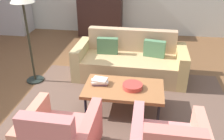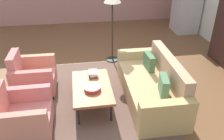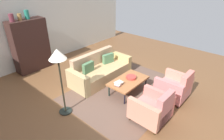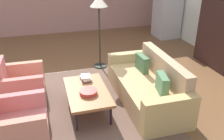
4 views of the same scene
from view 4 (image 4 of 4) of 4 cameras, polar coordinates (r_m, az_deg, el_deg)
ground_plane at (r=4.97m, az=-4.50°, el=-5.24°), size 10.81×10.81×0.00m
area_rug at (r=4.47m, az=-5.04°, el=-9.07°), size 3.40×2.60×0.01m
couch at (r=4.63m, az=8.77°, el=-3.87°), size 2.11×0.93×0.86m
coffee_table at (r=4.27m, az=-5.88°, el=-5.15°), size 1.20×0.70×0.40m
armchair_left at (r=4.79m, az=-21.11°, el=-3.55°), size 0.81×0.81×0.88m
armchair_right at (r=3.78m, az=-22.06°, el=-12.09°), size 0.80×0.80×0.88m
fruit_bowl at (r=4.12m, az=-5.57°, el=-5.20°), size 0.30×0.30×0.07m
book_stack at (r=4.56m, az=-6.19°, el=-1.87°), size 0.29×0.21×0.09m
cabinet at (r=6.43m, az=24.45°, el=8.48°), size 1.20×0.51×1.80m
refrigerator at (r=8.40m, az=12.89°, el=13.77°), size 0.80×0.73×1.85m
floor_lamp at (r=5.65m, az=-3.09°, el=14.31°), size 0.40×0.40×1.72m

